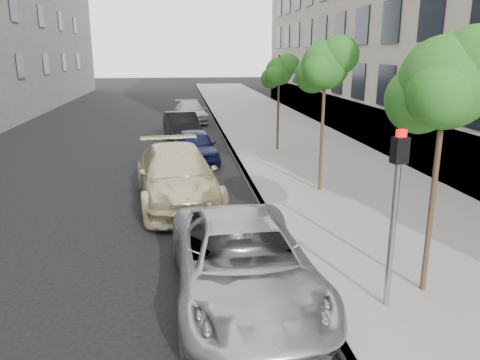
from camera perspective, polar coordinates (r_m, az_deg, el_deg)
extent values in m
cube|color=gray|center=(30.57, 2.92, 7.25)|extent=(6.40, 72.00, 0.14)
cube|color=#9E9B93|center=(30.17, -2.98, 7.14)|extent=(0.15, 72.00, 0.14)
cylinder|color=#38281C|center=(8.70, 22.74, 0.85)|extent=(0.10, 0.10, 4.44)
sphere|color=#175918|center=(8.49, 23.80, 10.82)|extent=(1.54, 1.54, 1.54)
sphere|color=#175918|center=(8.49, 26.79, 12.53)|extent=(1.23, 1.23, 1.23)
sphere|color=#175918|center=(8.58, 20.99, 9.11)|extent=(1.15, 1.15, 1.15)
cylinder|color=#38281C|center=(14.57, 10.05, 7.43)|extent=(0.10, 0.10, 4.54)
sphere|color=#175918|center=(14.45, 10.35, 13.61)|extent=(1.43, 1.43, 1.43)
sphere|color=#175918|center=(14.36, 12.03, 14.72)|extent=(1.15, 1.15, 1.15)
sphere|color=#175918|center=(14.61, 8.84, 12.51)|extent=(1.07, 1.07, 1.07)
cylinder|color=#38281C|center=(20.85, 4.69, 9.33)|extent=(0.10, 0.10, 4.11)
sphere|color=#175918|center=(20.75, 4.77, 13.05)|extent=(1.18, 1.18, 1.18)
sphere|color=#175918|center=(20.62, 5.89, 13.84)|extent=(0.95, 0.95, 0.95)
sphere|color=#175918|center=(20.95, 3.79, 12.26)|extent=(0.89, 0.89, 0.89)
cylinder|color=#939699|center=(8.20, 18.02, -6.62)|extent=(0.10, 0.10, 2.51)
cube|color=black|center=(7.79, 18.91, 3.46)|extent=(0.27, 0.22, 0.42)
cube|color=red|center=(7.74, 19.08, 5.41)|extent=(0.16, 0.12, 0.12)
imported|color=#A9ACAD|center=(8.48, 0.35, -10.03)|extent=(2.57, 5.30, 1.45)
imported|color=beige|center=(14.05, -7.69, 0.57)|extent=(2.84, 5.79, 1.62)
imported|color=#0F1133|center=(19.25, -5.44, 4.16)|extent=(1.97, 3.96, 1.30)
imported|color=black|center=(24.08, -7.10, 6.49)|extent=(2.06, 4.43, 1.40)
imported|color=#B0B1B8|center=(30.52, -6.03, 8.26)|extent=(2.24, 4.59, 1.29)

